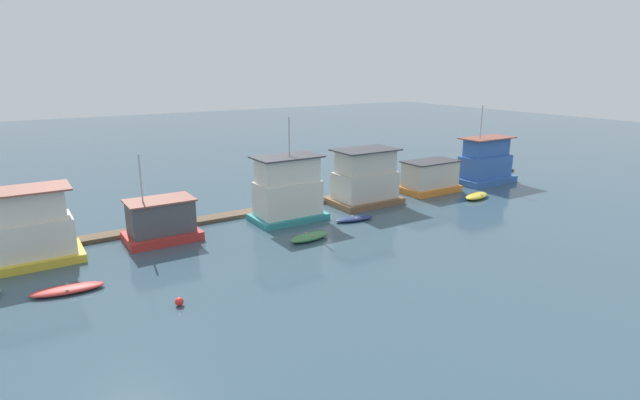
# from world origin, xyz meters

# --- Properties ---
(ground_plane) EXTENTS (200.00, 200.00, 0.00)m
(ground_plane) POSITION_xyz_m (0.00, 0.00, 0.00)
(ground_plane) COLOR #385160
(dock_walkway) EXTENTS (59.60, 1.52, 0.30)m
(dock_walkway) POSITION_xyz_m (0.00, 2.72, 0.15)
(dock_walkway) COLOR brown
(dock_walkway) RESTS_ON ground_plane
(houseboat_yellow) EXTENTS (5.89, 3.83, 4.93)m
(houseboat_yellow) POSITION_xyz_m (-21.34, 0.29, 2.16)
(houseboat_yellow) COLOR gold
(houseboat_yellow) RESTS_ON ground_plane
(houseboat_red) EXTENTS (5.21, 3.43, 6.53)m
(houseboat_red) POSITION_xyz_m (-13.06, 0.06, 1.44)
(houseboat_red) COLOR red
(houseboat_red) RESTS_ON ground_plane
(houseboat_teal) EXTENTS (5.95, 3.71, 8.50)m
(houseboat_teal) POSITION_xyz_m (-2.81, -0.47, 2.47)
(houseboat_teal) COLOR teal
(houseboat_teal) RESTS_ON ground_plane
(houseboat_brown) EXTENTS (6.33, 4.18, 5.12)m
(houseboat_brown) POSITION_xyz_m (5.59, 0.05, 2.32)
(houseboat_brown) COLOR brown
(houseboat_brown) RESTS_ON ground_plane
(houseboat_orange) EXTENTS (5.89, 3.43, 3.21)m
(houseboat_orange) POSITION_xyz_m (13.86, 0.08, 1.53)
(houseboat_orange) COLOR orange
(houseboat_orange) RESTS_ON ground_plane
(houseboat_blue) EXTENTS (6.74, 3.63, 8.42)m
(houseboat_blue) POSITION_xyz_m (21.95, -0.03, 2.14)
(houseboat_blue) COLOR #3866B7
(houseboat_blue) RESTS_ON ground_plane
(dinghy_red) EXTENTS (3.99, 1.70, 0.39)m
(dinghy_red) POSITION_xyz_m (-20.06, -5.88, 0.20)
(dinghy_red) COLOR red
(dinghy_red) RESTS_ON ground_plane
(dinghy_green) EXTENTS (3.44, 1.58, 0.51)m
(dinghy_green) POSITION_xyz_m (-3.94, -5.76, 0.26)
(dinghy_green) COLOR #47844C
(dinghy_green) RESTS_ON ground_plane
(dinghy_navy) EXTENTS (3.55, 1.50, 0.36)m
(dinghy_navy) POSITION_xyz_m (1.62, -3.73, 0.18)
(dinghy_navy) COLOR navy
(dinghy_navy) RESTS_ON ground_plane
(dinghy_yellow) EXTENTS (3.47, 2.13, 0.52)m
(dinghy_yellow) POSITION_xyz_m (15.80, -4.28, 0.26)
(dinghy_yellow) COLOR yellow
(dinghy_yellow) RESTS_ON ground_plane
(buoy_red) EXTENTS (0.46, 0.46, 0.46)m
(buoy_red) POSITION_xyz_m (-15.21, -10.86, 0.23)
(buoy_red) COLOR red
(buoy_red) RESTS_ON ground_plane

